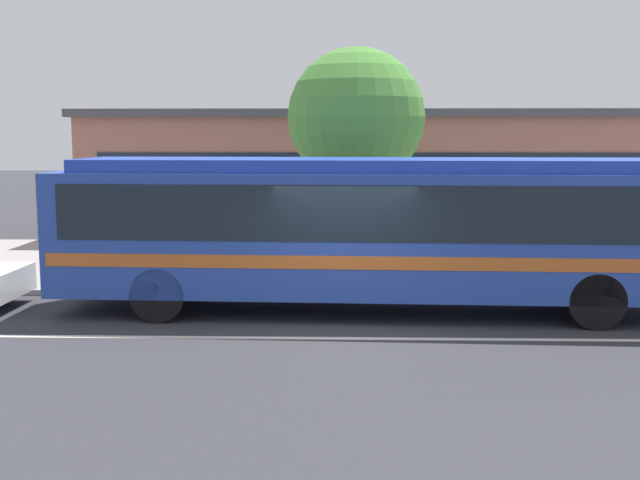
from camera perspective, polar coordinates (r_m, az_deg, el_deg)
ground_plane at (r=14.10m, az=1.76°, el=-6.29°), size 120.00×120.00×0.00m
sidewalk_slab at (r=20.52m, az=1.69°, el=-1.71°), size 60.00×8.00×0.12m
lane_stripe_center at (r=13.32m, az=1.78°, el=-7.11°), size 56.00×0.16×0.01m
transit_bus at (r=15.00m, az=3.52°, el=1.18°), size 11.92×2.93×2.94m
pedestrian_waiting_near_sign at (r=19.57m, az=20.05°, el=0.46°), size 0.48×0.48×1.69m
pedestrian_walking_along_curb at (r=18.90m, az=-12.23°, el=0.38°), size 0.38×0.38×1.61m
bus_stop_sign at (r=17.81m, az=19.70°, el=1.83°), size 0.12×0.44×2.51m
street_tree_near_stop at (r=18.82m, az=2.64°, el=8.83°), size 3.25×3.25×5.31m
station_building at (r=28.01m, az=4.23°, el=4.94°), size 19.19×9.05×4.15m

